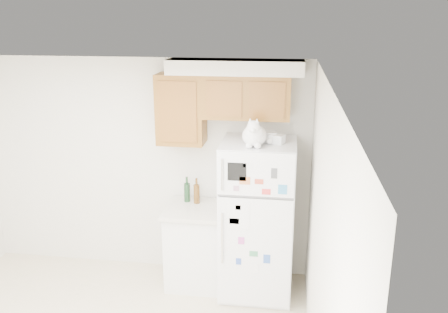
% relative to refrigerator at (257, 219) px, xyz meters
% --- Properties ---
extents(room_shell, '(3.84, 4.04, 2.52)m').
position_rel_refrigerator_xyz_m(room_shell, '(-1.23, -1.36, 0.82)').
color(room_shell, silver).
rests_on(room_shell, ground_plane).
extents(refrigerator, '(0.76, 0.78, 1.70)m').
position_rel_refrigerator_xyz_m(refrigerator, '(0.00, 0.00, 0.00)').
color(refrigerator, white).
rests_on(refrigerator, ground_plane).
extents(base_counter, '(0.64, 0.64, 0.92)m').
position_rel_refrigerator_xyz_m(base_counter, '(-0.69, 0.07, -0.39)').
color(base_counter, white).
rests_on(base_counter, ground_plane).
extents(cat, '(0.30, 0.43, 0.31)m').
position_rel_refrigerator_xyz_m(cat, '(-0.04, -0.15, 0.96)').
color(cat, white).
rests_on(cat, refrigerator).
extents(storage_box_back, '(0.18, 0.14, 0.10)m').
position_rel_refrigerator_xyz_m(storage_box_back, '(0.08, 0.05, 0.90)').
color(storage_box_back, white).
rests_on(storage_box_back, refrigerator).
extents(storage_box_front, '(0.18, 0.16, 0.09)m').
position_rel_refrigerator_xyz_m(storage_box_front, '(0.18, -0.02, 0.89)').
color(storage_box_front, white).
rests_on(storage_box_front, refrigerator).
extents(bottle_green, '(0.07, 0.07, 0.29)m').
position_rel_refrigerator_xyz_m(bottle_green, '(-0.81, 0.22, 0.21)').
color(bottle_green, '#19381E').
rests_on(bottle_green, base_counter).
extents(bottle_amber, '(0.07, 0.07, 0.29)m').
position_rel_refrigerator_xyz_m(bottle_amber, '(-0.69, 0.19, 0.22)').
color(bottle_amber, '#593814').
rests_on(bottle_amber, base_counter).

